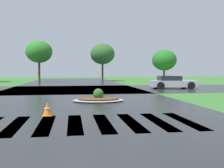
# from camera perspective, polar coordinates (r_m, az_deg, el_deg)

# --- Properties ---
(asphalt_roadway) EXTENTS (11.67, 80.00, 0.01)m
(asphalt_roadway) POSITION_cam_1_polar(r_m,az_deg,el_deg) (14.17, -8.02, -3.88)
(asphalt_roadway) COLOR #232628
(asphalt_roadway) RESTS_ON ground
(asphalt_cross_road) EXTENTS (90.00, 10.50, 0.01)m
(asphalt_cross_road) POSITION_cam_1_polar(r_m,az_deg,el_deg) (23.85, -8.16, -1.10)
(asphalt_cross_road) COLOR #232628
(asphalt_cross_road) RESTS_ON ground
(crosswalk_stripes) EXTENTS (7.65, 3.20, 0.01)m
(crosswalk_stripes) POSITION_cam_1_polar(r_m,az_deg,el_deg) (8.70, -7.78, -8.23)
(crosswalk_stripes) COLOR white
(crosswalk_stripes) RESTS_ON ground
(median_island) EXTENTS (2.76, 2.15, 0.68)m
(median_island) POSITION_cam_1_polar(r_m,az_deg,el_deg) (14.75, -2.88, -3.08)
(median_island) COLOR #9E9B93
(median_island) RESTS_ON ground
(car_white_sedan) EXTENTS (4.15, 2.44, 1.15)m
(car_white_sedan) POSITION_cam_1_polar(r_m,az_deg,el_deg) (25.31, 12.47, 0.33)
(car_white_sedan) COLOR #B7B7BF
(car_white_sedan) RESTS_ON ground
(traffic_cone) EXTENTS (0.36, 0.36, 0.50)m
(traffic_cone) POSITION_cam_1_polar(r_m,az_deg,el_deg) (10.30, -13.43, -5.22)
(traffic_cone) COLOR orange
(traffic_cone) RESTS_ON ground
(background_treeline) EXTENTS (39.10, 6.10, 5.66)m
(background_treeline) POSITION_cam_1_polar(r_m,az_deg,el_deg) (39.60, -16.55, 5.73)
(background_treeline) COLOR #4C3823
(background_treeline) RESTS_ON ground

